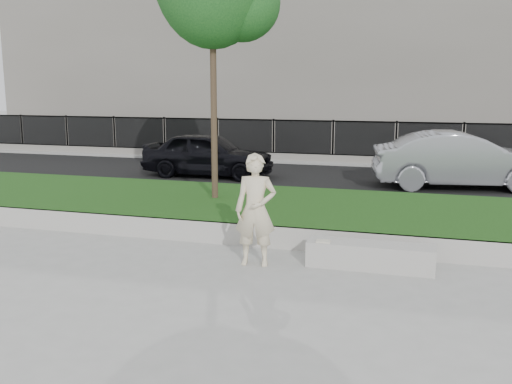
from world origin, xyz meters
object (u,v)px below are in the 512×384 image
(car_silver, at_px, (461,160))
(car_dark, at_px, (208,154))
(stone_bench, at_px, (370,256))
(man, at_px, (256,210))
(book, at_px, (323,241))

(car_silver, bearing_deg, car_dark, 80.50)
(stone_bench, distance_m, car_dark, 9.51)
(stone_bench, xyz_separation_m, man, (-1.77, -0.33, 0.69))
(man, height_order, car_silver, man)
(car_dark, bearing_deg, car_silver, -89.38)
(man, relative_size, book, 8.05)
(car_silver, bearing_deg, stone_bench, 157.57)
(book, height_order, car_silver, car_silver)
(stone_bench, relative_size, car_dark, 0.48)
(man, height_order, car_dark, man)
(stone_bench, distance_m, book, 0.76)
(man, distance_m, book, 1.17)
(car_dark, distance_m, car_silver, 7.37)
(car_dark, bearing_deg, stone_bench, -143.14)
(car_silver, bearing_deg, man, 146.60)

